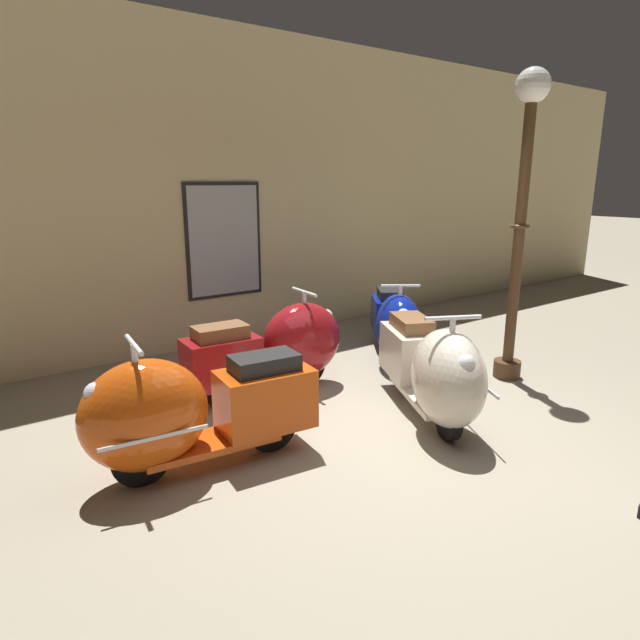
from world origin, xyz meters
name	(u,v)px	position (x,y,z in m)	size (l,w,h in m)	color
ground_plane	(405,446)	(0.00, 0.00, 0.00)	(60.00, 60.00, 0.00)	gray
showroom_back_wall	(205,191)	(0.00, 3.51, 1.91)	(18.00, 0.24, 3.82)	#CCB784
scooter_0	(185,412)	(-1.53, 0.65, 0.46)	(1.71, 0.65, 1.02)	black
scooter_1	(279,348)	(-0.19, 1.57, 0.45)	(1.65, 0.57, 0.99)	black
scooter_2	(435,371)	(0.51, 0.18, 0.47)	(1.17, 1.71, 1.02)	black
scooter_3	(395,324)	(1.41, 1.60, 0.43)	(1.27, 1.52, 0.95)	black
lamppost	(522,200)	(1.98, 0.48, 1.85)	(0.33, 0.33, 3.06)	#472D19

